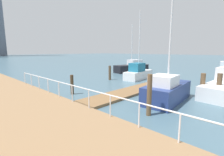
# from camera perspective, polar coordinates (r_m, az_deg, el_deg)

# --- Properties ---
(ground_plane) EXTENTS (300.00, 300.00, 0.00)m
(ground_plane) POSITION_cam_1_polar(r_m,az_deg,el_deg) (19.58, -19.79, -1.43)
(ground_plane) COLOR #476675
(floating_dock) EXTENTS (13.15, 2.00, 0.18)m
(floating_dock) POSITION_cam_1_polar(r_m,az_deg,el_deg) (14.58, 8.07, -4.21)
(floating_dock) COLOR olive
(floating_dock) RESTS_ON ground_plane
(boardwalk_railing) EXTENTS (0.06, 24.73, 1.08)m
(boardwalk_railing) POSITION_cam_1_polar(r_m,az_deg,el_deg) (7.25, 4.12, -8.91)
(boardwalk_railing) COLOR white
(boardwalk_railing) RESTS_ON boardwalk
(dock_piling_0) EXTENTS (0.26, 0.26, 1.61)m
(dock_piling_0) POSITION_cam_1_polar(r_m,az_deg,el_deg) (13.64, -13.84, -2.28)
(dock_piling_0) COLOR #473826
(dock_piling_0) RESTS_ON ground_plane
(dock_piling_1) EXTENTS (0.31, 0.31, 1.73)m
(dock_piling_1) POSITION_cam_1_polar(r_m,az_deg,el_deg) (19.88, -0.78, 1.83)
(dock_piling_1) COLOR brown
(dock_piling_1) RESTS_ON ground_plane
(dock_piling_2) EXTENTS (0.35, 0.35, 1.89)m
(dock_piling_2) POSITION_cam_1_polar(r_m,az_deg,el_deg) (14.39, 33.37, -2.40)
(dock_piling_2) COLOR brown
(dock_piling_2) RESTS_ON ground_plane
(dock_piling_3) EXTENTS (0.27, 0.27, 2.30)m
(dock_piling_3) POSITION_cam_1_polar(r_m,az_deg,el_deg) (9.10, 12.94, -5.86)
(dock_piling_3) COLOR brown
(dock_piling_3) RESTS_ON ground_plane
(dock_piling_4) EXTENTS (0.34, 0.34, 1.87)m
(dock_piling_4) POSITION_cam_1_polar(r_m,az_deg,el_deg) (14.08, 29.12, -2.31)
(dock_piling_4) COLOR brown
(dock_piling_4) RESTS_ON ground_plane
(moored_boat_0) EXTENTS (4.99, 2.22, 8.33)m
(moored_boat_0) POSITION_cam_1_polar(r_m,az_deg,el_deg) (20.79, 9.17, 1.86)
(moored_boat_0) COLOR white
(moored_boat_0) RESTS_ON ground_plane
(moored_boat_3) EXTENTS (4.91, 2.29, 8.53)m
(moored_boat_3) POSITION_cam_1_polar(r_m,az_deg,el_deg) (12.09, 18.66, -4.07)
(moored_boat_3) COLOR navy
(moored_boat_3) RESTS_ON ground_plane
(moored_boat_4) EXTENTS (6.28, 3.28, 7.74)m
(moored_boat_4) POSITION_cam_1_polar(r_m,az_deg,el_deg) (27.45, 7.01, 3.74)
(moored_boat_4) COLOR black
(moored_boat_4) RESTS_ON ground_plane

